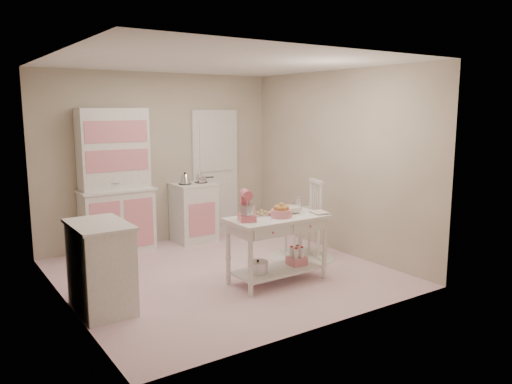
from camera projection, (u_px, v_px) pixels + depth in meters
room_shell at (222, 143)px, 6.07m from camera, size 3.84×3.84×2.62m
door at (215, 173)px, 8.22m from camera, size 0.82×0.05×2.04m
hutch at (116, 181)px, 7.09m from camera, size 1.06×0.50×2.08m
stove at (194, 212)px, 7.81m from camera, size 0.62×0.57×0.92m
base_cabinet at (101, 267)px, 5.11m from camera, size 0.54×0.84×0.92m
lace_rug at (302, 257)px, 7.00m from camera, size 0.92×0.92×0.01m
rocking_chair at (302, 219)px, 6.91m from camera, size 0.68×0.83×1.10m
work_table at (277, 249)px, 5.96m from camera, size 1.20×0.60×0.80m
stand_mixer at (247, 206)px, 5.66m from camera, size 0.29×0.33×0.34m
cookie_tray at (258, 215)px, 5.96m from camera, size 0.34×0.24×0.02m
bread_basket at (281, 213)px, 5.86m from camera, size 0.25×0.25×0.09m
mixing_bowl at (291, 210)px, 6.10m from camera, size 0.25×0.25×0.08m
metal_pitcher at (298, 203)px, 6.26m from camera, size 0.10×0.10×0.17m
recipe_book at (313, 213)px, 6.05m from camera, size 0.21×0.26×0.02m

